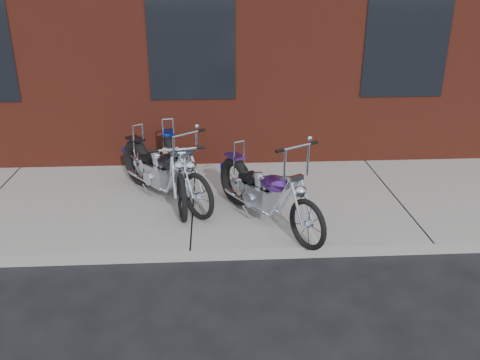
{
  "coord_description": "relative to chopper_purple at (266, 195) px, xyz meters",
  "views": [
    {
      "loc": [
        0.29,
        -5.34,
        3.24
      ],
      "look_at": [
        0.65,
        0.8,
        0.73
      ],
      "focal_mm": 38.0,
      "sensor_mm": 36.0,
      "label": 1
    }
  ],
  "objects": [
    {
      "name": "chopper_purple",
      "position": [
        0.0,
        0.0,
        0.0
      ],
      "size": [
        1.22,
        1.96,
        1.24
      ],
      "rotation": [
        0.0,
        0.0,
        -1.03
      ],
      "color": "black",
      "rests_on": "sidewalk"
    },
    {
      "name": "sidewalk",
      "position": [
        -0.98,
        0.8,
        -0.47
      ],
      "size": [
        22.0,
        3.0,
        0.15
      ],
      "primitive_type": "cube",
      "color": "#A19E9A",
      "rests_on": "ground"
    },
    {
      "name": "chopper_blue",
      "position": [
        -1.25,
        0.97,
        0.01
      ],
      "size": [
        0.65,
        2.28,
        1.0
      ],
      "rotation": [
        0.0,
        0.0,
        -1.4
      ],
      "color": "black",
      "rests_on": "sidewalk"
    },
    {
      "name": "ground",
      "position": [
        -0.98,
        -0.7,
        -0.55
      ],
      "size": [
        120.0,
        120.0,
        0.0
      ],
      "primitive_type": "plane",
      "color": "black",
      "rests_on": "ground"
    },
    {
      "name": "chopper_third",
      "position": [
        -1.4,
        0.84,
        0.01
      ],
      "size": [
        1.46,
        1.87,
        1.15
      ],
      "rotation": [
        0.0,
        0.0,
        -0.92
      ],
      "color": "black",
      "rests_on": "sidewalk"
    }
  ]
}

